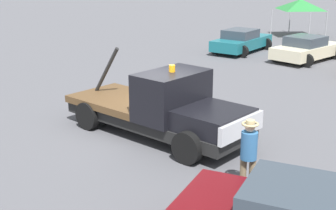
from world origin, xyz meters
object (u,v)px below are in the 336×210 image
object	(u,v)px
parked_car_cream	(306,49)
tow_truck	(164,109)
parked_car_teal	(241,41)
canopy_tent_green	(301,5)
person_near_truck	(249,150)

from	to	relation	value
parked_car_cream	tow_truck	bearing A→B (deg)	-166.27
tow_truck	parked_car_teal	bearing A→B (deg)	113.91
canopy_tent_green	parked_car_cream	bearing A→B (deg)	-61.93
tow_truck	canopy_tent_green	size ratio (longest dim) A/B	2.13
parked_car_teal	canopy_tent_green	size ratio (longest dim) A/B	1.61
tow_truck	canopy_tent_green	bearing A→B (deg)	106.26
tow_truck	parked_car_teal	distance (m)	14.74
parked_car_teal	tow_truck	bearing A→B (deg)	-161.53
tow_truck	parked_car_cream	distance (m)	13.71
tow_truck	person_near_truck	xyz separation A→B (m)	(3.70, -1.39, 0.12)
parked_car_teal	parked_car_cream	world-z (taller)	same
person_near_truck	parked_car_cream	distance (m)	15.94
parked_car_teal	canopy_tent_green	distance (m)	7.87
person_near_truck	parked_car_cream	xyz separation A→B (m)	(-5.45, 14.98, -0.38)
parked_car_teal	parked_car_cream	distance (m)	4.01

